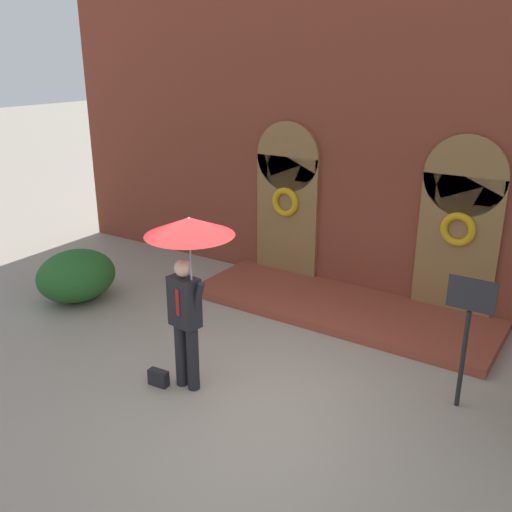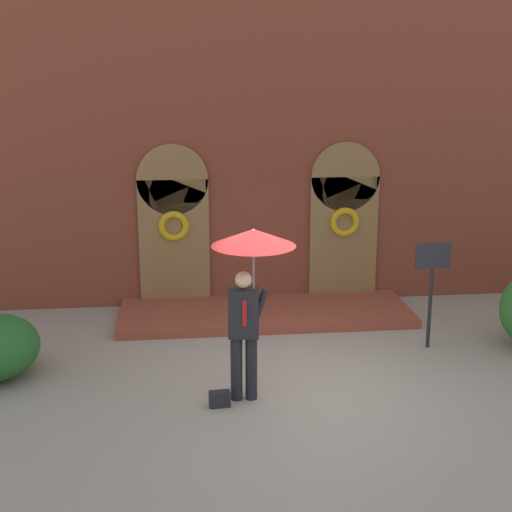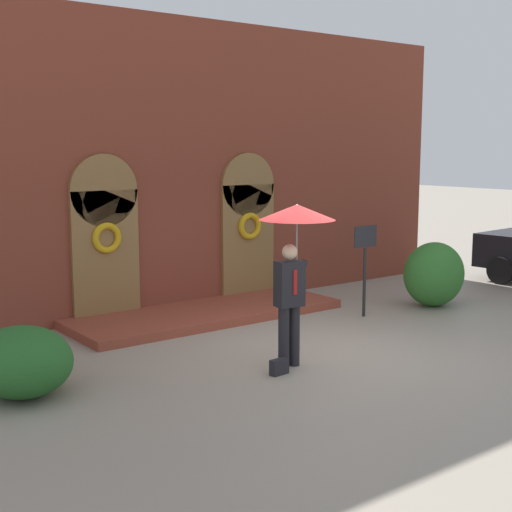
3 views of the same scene
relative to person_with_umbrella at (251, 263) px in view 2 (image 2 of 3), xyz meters
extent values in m
plane|color=gray|center=(0.59, 0.18, -1.91)|extent=(80.00, 80.00, 0.00)
cube|color=brown|center=(0.59, 4.38, 0.89)|extent=(14.00, 0.50, 5.60)
cube|color=brown|center=(-1.01, 4.09, -0.71)|extent=(1.30, 0.08, 2.40)
cylinder|color=brown|center=(-1.01, 4.09, 0.49)|extent=(1.30, 0.08, 1.30)
cube|color=brown|center=(2.19, 4.09, -0.71)|extent=(1.30, 0.08, 2.40)
cylinder|color=brown|center=(2.19, 4.09, 0.49)|extent=(1.30, 0.08, 1.30)
torus|color=#C69314|center=(-1.01, 4.02, -0.36)|extent=(0.56, 0.12, 0.56)
torus|color=#C69314|center=(2.19, 4.02, -0.36)|extent=(0.56, 0.12, 0.56)
cube|color=brown|center=(0.59, 3.23, -1.83)|extent=(5.20, 1.80, 0.16)
cylinder|color=black|center=(-0.20, 0.00, -1.46)|extent=(0.16, 0.16, 0.90)
cylinder|color=black|center=(0.00, 0.00, -1.46)|extent=(0.16, 0.16, 0.90)
cube|color=black|center=(-0.10, 0.00, -0.68)|extent=(0.43, 0.29, 0.66)
cube|color=#A51919|center=(-0.10, -0.13, -0.64)|extent=(0.06, 0.02, 0.36)
sphere|color=beige|center=(-0.10, 0.00, -0.22)|extent=(0.22, 0.22, 0.22)
cylinder|color=black|center=(0.12, 0.00, -0.58)|extent=(0.22, 0.09, 0.46)
cylinder|color=gray|center=(0.03, 0.00, -0.26)|extent=(0.02, 0.02, 0.98)
cone|color=red|center=(0.03, 0.00, 0.34)|extent=(1.10, 1.10, 0.22)
cone|color=white|center=(0.03, 0.00, 0.35)|extent=(0.60, 0.61, 0.20)
cube|color=black|center=(-0.44, -0.20, -1.80)|extent=(0.29, 0.14, 0.22)
cylinder|color=black|center=(3.02, 1.54, -1.26)|extent=(0.06, 0.06, 1.30)
cube|color=#232328|center=(3.02, 1.54, -0.39)|extent=(0.56, 0.03, 0.40)
camera|label=1|loc=(4.30, -5.00, 2.29)|focal=40.00mm
camera|label=2|loc=(-0.91, -8.84, 2.42)|focal=50.00mm
camera|label=3|loc=(-6.53, -7.70, 1.26)|focal=50.00mm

